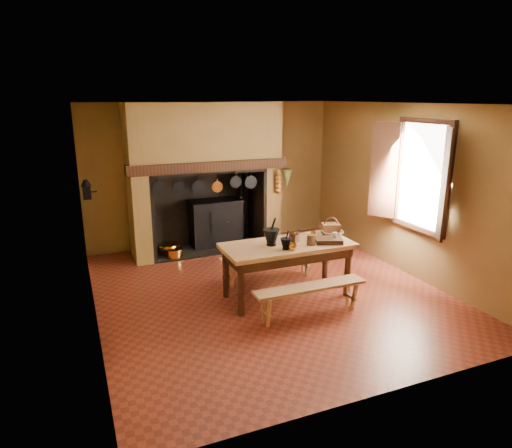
# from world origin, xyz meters

# --- Properties ---
(floor) EXTENTS (5.50, 5.50, 0.00)m
(floor) POSITION_xyz_m (0.00, 0.00, 0.00)
(floor) COLOR maroon
(floor) RESTS_ON ground
(ceiling) EXTENTS (5.50, 5.50, 0.00)m
(ceiling) POSITION_xyz_m (0.00, 0.00, 2.80)
(ceiling) COLOR silver
(ceiling) RESTS_ON back_wall
(back_wall) EXTENTS (5.00, 0.02, 2.80)m
(back_wall) POSITION_xyz_m (0.00, 2.75, 1.40)
(back_wall) COLOR olive
(back_wall) RESTS_ON floor
(wall_left) EXTENTS (0.02, 5.50, 2.80)m
(wall_left) POSITION_xyz_m (-2.50, 0.00, 1.40)
(wall_left) COLOR olive
(wall_left) RESTS_ON floor
(wall_right) EXTENTS (0.02, 5.50, 2.80)m
(wall_right) POSITION_xyz_m (2.50, 0.00, 1.40)
(wall_right) COLOR olive
(wall_right) RESTS_ON floor
(wall_front) EXTENTS (5.00, 0.02, 2.80)m
(wall_front) POSITION_xyz_m (0.00, -2.75, 1.40)
(wall_front) COLOR olive
(wall_front) RESTS_ON floor
(chimney_breast) EXTENTS (2.95, 0.96, 2.80)m
(chimney_breast) POSITION_xyz_m (-0.30, 2.31, 1.81)
(chimney_breast) COLOR olive
(chimney_breast) RESTS_ON floor
(iron_range) EXTENTS (1.12, 0.55, 1.60)m
(iron_range) POSITION_xyz_m (-0.04, 2.45, 0.48)
(iron_range) COLOR black
(iron_range) RESTS_ON floor
(hearth_pans) EXTENTS (0.51, 0.62, 0.20)m
(hearth_pans) POSITION_xyz_m (-1.05, 2.22, 0.09)
(hearth_pans) COLOR #C2842C
(hearth_pans) RESTS_ON floor
(hanging_pans) EXTENTS (1.92, 0.29, 0.27)m
(hanging_pans) POSITION_xyz_m (-0.34, 1.81, 1.36)
(hanging_pans) COLOR black
(hanging_pans) RESTS_ON chimney_breast
(onion_string) EXTENTS (0.12, 0.10, 0.46)m
(onion_string) POSITION_xyz_m (1.00, 1.79, 1.33)
(onion_string) COLOR #B87422
(onion_string) RESTS_ON chimney_breast
(herb_bunch) EXTENTS (0.20, 0.20, 0.35)m
(herb_bunch) POSITION_xyz_m (1.18, 1.79, 1.38)
(herb_bunch) COLOR #616B32
(herb_bunch) RESTS_ON chimney_breast
(window) EXTENTS (0.39, 1.75, 1.76)m
(window) POSITION_xyz_m (2.35, -0.40, 1.70)
(window) COLOR white
(window) RESTS_ON wall_right
(wall_coffee_mill) EXTENTS (0.23, 0.16, 0.31)m
(wall_coffee_mill) POSITION_xyz_m (-2.42, 1.55, 1.52)
(wall_coffee_mill) COLOR black
(wall_coffee_mill) RESTS_ON wall_left
(work_table) EXTENTS (1.91, 0.85, 0.83)m
(work_table) POSITION_xyz_m (0.19, -0.27, 0.70)
(work_table) COLOR tan
(work_table) RESTS_ON floor
(bench_front) EXTENTS (1.60, 0.28, 0.45)m
(bench_front) POSITION_xyz_m (0.19, -0.98, 0.34)
(bench_front) COLOR tan
(bench_front) RESTS_ON floor
(bench_back) EXTENTS (1.62, 0.28, 0.46)m
(bench_back) POSITION_xyz_m (0.19, 0.38, 0.34)
(bench_back) COLOR tan
(bench_back) RESTS_ON floor
(mortar_large) EXTENTS (0.24, 0.24, 0.41)m
(mortar_large) POSITION_xyz_m (-0.06, -0.25, 0.96)
(mortar_large) COLOR black
(mortar_large) RESTS_ON work_table
(mortar_small) EXTENTS (0.16, 0.16, 0.27)m
(mortar_small) POSITION_xyz_m (0.06, -0.49, 0.92)
(mortar_small) COLOR black
(mortar_small) RESTS_ON work_table
(coffee_grinder) EXTENTS (0.17, 0.15, 0.18)m
(coffee_grinder) POSITION_xyz_m (0.33, -0.23, 0.90)
(coffee_grinder) COLOR #351A11
(coffee_grinder) RESTS_ON work_table
(brass_mug_a) EXTENTS (0.11, 0.11, 0.10)m
(brass_mug_a) POSITION_xyz_m (0.09, -0.47, 0.88)
(brass_mug_a) COLOR #C2842C
(brass_mug_a) RESTS_ON work_table
(brass_mug_b) EXTENTS (0.09, 0.09, 0.08)m
(brass_mug_b) POSITION_xyz_m (0.70, -0.12, 0.87)
(brass_mug_b) COLOR #C2842C
(brass_mug_b) RESTS_ON work_table
(mixing_bowl) EXTENTS (0.42, 0.42, 0.08)m
(mixing_bowl) POSITION_xyz_m (1.00, -0.18, 0.87)
(mixing_bowl) COLOR beige
(mixing_bowl) RESTS_ON work_table
(stoneware_crock) EXTENTS (0.14, 0.14, 0.15)m
(stoneware_crock) POSITION_xyz_m (0.48, -0.45, 0.90)
(stoneware_crock) COLOR #54321F
(stoneware_crock) RESTS_ON work_table
(glass_jar) EXTENTS (0.10, 0.10, 0.14)m
(glass_jar) POSITION_xyz_m (0.89, -0.44, 0.90)
(glass_jar) COLOR beige
(glass_jar) RESTS_ON work_table
(wicker_basket) EXTENTS (0.33, 0.28, 0.27)m
(wicker_basket) POSITION_xyz_m (1.05, -0.05, 0.91)
(wicker_basket) COLOR #542B19
(wicker_basket) RESTS_ON work_table
(wooden_tray) EXTENTS (0.46, 0.40, 0.07)m
(wooden_tray) POSITION_xyz_m (0.78, -0.45, 0.86)
(wooden_tray) COLOR #351A11
(wooden_tray) RESTS_ON work_table
(brass_cup) EXTENTS (0.13, 0.13, 0.10)m
(brass_cup) POSITION_xyz_m (0.12, -0.57, 0.88)
(brass_cup) COLOR #C2842C
(brass_cup) RESTS_ON work_table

